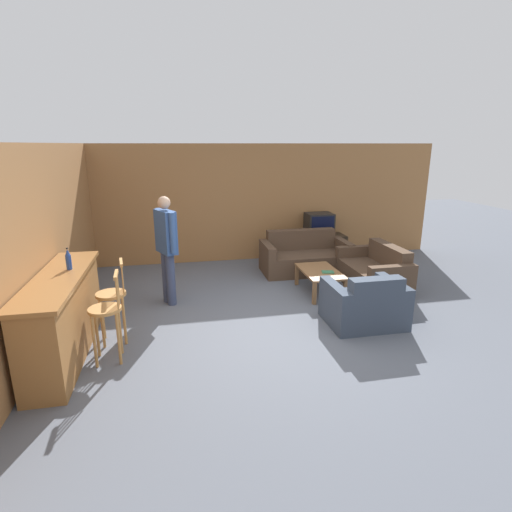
{
  "coord_description": "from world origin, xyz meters",
  "views": [
    {
      "loc": [
        -1.37,
        -5.15,
        2.58
      ],
      "look_at": [
        -0.14,
        0.89,
        0.85
      ],
      "focal_mm": 28.0,
      "sensor_mm": 36.0,
      "label": 1
    }
  ],
  "objects_px": {
    "tv": "(319,224)",
    "bottle": "(68,260)",
    "coffee_table": "(320,274)",
    "bar_chair_mid": "(113,300)",
    "loveseat_right": "(374,272)",
    "person_by_window": "(167,245)",
    "book_on_table": "(328,272)",
    "armchair_near": "(365,305)",
    "bar_chair_near": "(107,316)",
    "couch_far": "(305,258)",
    "tv_unit": "(318,247)"
  },
  "relations": [
    {
      "from": "bar_chair_near",
      "to": "bar_chair_mid",
      "type": "distance_m",
      "value": 0.51
    },
    {
      "from": "bottle",
      "to": "loveseat_right",
      "type": "bearing_deg",
      "value": 14.37
    },
    {
      "from": "bar_chair_mid",
      "to": "coffee_table",
      "type": "height_order",
      "value": "bar_chair_mid"
    },
    {
      "from": "coffee_table",
      "to": "bottle",
      "type": "relative_size",
      "value": 3.79
    },
    {
      "from": "armchair_near",
      "to": "book_on_table",
      "type": "xyz_separation_m",
      "value": [
        -0.1,
        1.23,
        0.13
      ]
    },
    {
      "from": "tv",
      "to": "person_by_window",
      "type": "distance_m",
      "value": 3.95
    },
    {
      "from": "bar_chair_mid",
      "to": "coffee_table",
      "type": "relative_size",
      "value": 1.05
    },
    {
      "from": "tv",
      "to": "person_by_window",
      "type": "relative_size",
      "value": 0.33
    },
    {
      "from": "loveseat_right",
      "to": "tv_unit",
      "type": "bearing_deg",
      "value": 100.08
    },
    {
      "from": "bottle",
      "to": "person_by_window",
      "type": "height_order",
      "value": "person_by_window"
    },
    {
      "from": "armchair_near",
      "to": "loveseat_right",
      "type": "relative_size",
      "value": 0.71
    },
    {
      "from": "coffee_table",
      "to": "bottle",
      "type": "height_order",
      "value": "bottle"
    },
    {
      "from": "armchair_near",
      "to": "coffee_table",
      "type": "bearing_deg",
      "value": 98.13
    },
    {
      "from": "bar_chair_near",
      "to": "coffee_table",
      "type": "distance_m",
      "value": 3.75
    },
    {
      "from": "coffee_table",
      "to": "book_on_table",
      "type": "distance_m",
      "value": 0.18
    },
    {
      "from": "coffee_table",
      "to": "bar_chair_mid",
      "type": "bearing_deg",
      "value": -160.51
    },
    {
      "from": "bar_chair_mid",
      "to": "bottle",
      "type": "relative_size",
      "value": 3.98
    },
    {
      "from": "tv_unit",
      "to": "bottle",
      "type": "bearing_deg",
      "value": -144.16
    },
    {
      "from": "tv_unit",
      "to": "book_on_table",
      "type": "relative_size",
      "value": 5.28
    },
    {
      "from": "couch_far",
      "to": "loveseat_right",
      "type": "height_order",
      "value": "couch_far"
    },
    {
      "from": "coffee_table",
      "to": "tv",
      "type": "height_order",
      "value": "tv"
    },
    {
      "from": "couch_far",
      "to": "tv_unit",
      "type": "height_order",
      "value": "couch_far"
    },
    {
      "from": "coffee_table",
      "to": "bar_chair_near",
      "type": "bearing_deg",
      "value": -153.16
    },
    {
      "from": "bar_chair_near",
      "to": "tv",
      "type": "height_order",
      "value": "bar_chair_near"
    },
    {
      "from": "coffee_table",
      "to": "tv_unit",
      "type": "distance_m",
      "value": 2.24
    },
    {
      "from": "bar_chair_near",
      "to": "book_on_table",
      "type": "height_order",
      "value": "bar_chair_near"
    },
    {
      "from": "tv",
      "to": "bottle",
      "type": "bearing_deg",
      "value": -144.19
    },
    {
      "from": "bar_chair_mid",
      "to": "tv_unit",
      "type": "height_order",
      "value": "bar_chair_mid"
    },
    {
      "from": "tv",
      "to": "person_by_window",
      "type": "height_order",
      "value": "person_by_window"
    },
    {
      "from": "tv_unit",
      "to": "book_on_table",
      "type": "distance_m",
      "value": 2.34
    },
    {
      "from": "loveseat_right",
      "to": "bottle",
      "type": "bearing_deg",
      "value": -165.63
    },
    {
      "from": "coffee_table",
      "to": "tv",
      "type": "relative_size",
      "value": 1.8
    },
    {
      "from": "bottle",
      "to": "armchair_near",
      "type": "bearing_deg",
      "value": -2.58
    },
    {
      "from": "loveseat_right",
      "to": "bottle",
      "type": "height_order",
      "value": "bottle"
    },
    {
      "from": "couch_far",
      "to": "person_by_window",
      "type": "distance_m",
      "value": 3.11
    },
    {
      "from": "bar_chair_near",
      "to": "bottle",
      "type": "height_order",
      "value": "bottle"
    },
    {
      "from": "bar_chair_mid",
      "to": "tv",
      "type": "bearing_deg",
      "value": 38.89
    },
    {
      "from": "bar_chair_near",
      "to": "bar_chair_mid",
      "type": "xyz_separation_m",
      "value": [
        -0.0,
        0.51,
        0.0
      ]
    },
    {
      "from": "armchair_near",
      "to": "bottle",
      "type": "xyz_separation_m",
      "value": [
        -4.02,
        0.18,
        0.88
      ]
    },
    {
      "from": "coffee_table",
      "to": "bottle",
      "type": "bearing_deg",
      "value": -162.83
    },
    {
      "from": "couch_far",
      "to": "loveseat_right",
      "type": "xyz_separation_m",
      "value": [
        0.96,
        -1.2,
        -0.0
      ]
    },
    {
      "from": "loveseat_right",
      "to": "person_by_window",
      "type": "xyz_separation_m",
      "value": [
        -3.73,
        -0.03,
        0.72
      ]
    },
    {
      "from": "bar_chair_mid",
      "to": "armchair_near",
      "type": "relative_size",
      "value": 1.03
    },
    {
      "from": "bar_chair_near",
      "to": "armchair_near",
      "type": "xyz_separation_m",
      "value": [
        3.54,
        0.33,
        -0.3
      ]
    },
    {
      "from": "bar_chair_mid",
      "to": "book_on_table",
      "type": "relative_size",
      "value": 4.81
    },
    {
      "from": "loveseat_right",
      "to": "tv",
      "type": "height_order",
      "value": "tv"
    },
    {
      "from": "loveseat_right",
      "to": "person_by_window",
      "type": "bearing_deg",
      "value": -179.61
    },
    {
      "from": "bar_chair_near",
      "to": "loveseat_right",
      "type": "bearing_deg",
      "value": 21.74
    },
    {
      "from": "book_on_table",
      "to": "bottle",
      "type": "bearing_deg",
      "value": -165.05
    },
    {
      "from": "tv",
      "to": "armchair_near",
      "type": "bearing_deg",
      "value": -98.87
    }
  ]
}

